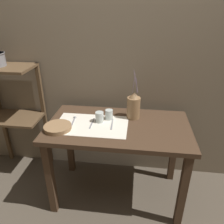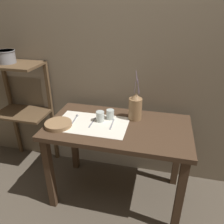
# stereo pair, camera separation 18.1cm
# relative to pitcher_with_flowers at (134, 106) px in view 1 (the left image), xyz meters

# --- Properties ---
(ground_plane) EXTENTS (12.00, 12.00, 0.00)m
(ground_plane) POSITION_rel_pitcher_with_flowers_xyz_m (-0.12, -0.15, -0.90)
(ground_plane) COLOR brown
(stone_wall_back) EXTENTS (7.00, 0.06, 2.40)m
(stone_wall_back) POSITION_rel_pitcher_with_flowers_xyz_m (-0.12, 0.30, 0.30)
(stone_wall_back) COLOR #7A6B56
(stone_wall_back) RESTS_ON ground_plane
(wooden_table) EXTENTS (1.22, 0.68, 0.78)m
(wooden_table) POSITION_rel_pitcher_with_flowers_xyz_m (-0.12, -0.15, -0.23)
(wooden_table) COLOR #422D1E
(wooden_table) RESTS_ON ground_plane
(wooden_shelf_unit) EXTENTS (0.54, 0.35, 1.20)m
(wooden_shelf_unit) POSITION_rel_pitcher_with_flowers_xyz_m (-1.22, 0.11, -0.06)
(wooden_shelf_unit) COLOR brown
(wooden_shelf_unit) RESTS_ON ground_plane
(linen_cloth) EXTENTS (0.62, 0.38, 0.00)m
(linen_cloth) POSITION_rel_pitcher_with_flowers_xyz_m (-0.35, -0.18, -0.11)
(linen_cloth) COLOR silver
(linen_cloth) RESTS_ON wooden_table
(pitcher_with_flowers) EXTENTS (0.12, 0.12, 0.44)m
(pitcher_with_flowers) POSITION_rel_pitcher_with_flowers_xyz_m (0.00, 0.00, 0.00)
(pitcher_with_flowers) COLOR olive
(pitcher_with_flowers) RESTS_ON wooden_table
(wooden_bowl) EXTENTS (0.23, 0.23, 0.04)m
(wooden_bowl) POSITION_rel_pitcher_with_flowers_xyz_m (-0.61, -0.28, -0.10)
(wooden_bowl) COLOR #8E6B47
(wooden_bowl) RESTS_ON wooden_table
(glass_tumbler_near) EXTENTS (0.07, 0.07, 0.09)m
(glass_tumbler_near) POSITION_rel_pitcher_with_flowers_xyz_m (-0.29, -0.12, -0.06)
(glass_tumbler_near) COLOR #B7C1BC
(glass_tumbler_near) RESTS_ON wooden_table
(glass_tumbler_far) EXTENTS (0.07, 0.07, 0.09)m
(glass_tumbler_far) POSITION_rel_pitcher_with_flowers_xyz_m (-0.21, -0.06, -0.07)
(glass_tumbler_far) COLOR #B7C1BC
(glass_tumbler_far) RESTS_ON wooden_table
(spoon_inner) EXTENTS (0.03, 0.20, 0.02)m
(spoon_inner) POSITION_rel_pitcher_with_flowers_xyz_m (-0.52, -0.11, -0.11)
(spoon_inner) COLOR gray
(spoon_inner) RESTS_ON wooden_table
(fork_outer) EXTENTS (0.01, 0.18, 0.00)m
(fork_outer) POSITION_rel_pitcher_with_flowers_xyz_m (-0.35, -0.16, -0.11)
(fork_outer) COLOR gray
(fork_outer) RESTS_ON wooden_table
(knife_center) EXTENTS (0.02, 0.18, 0.00)m
(knife_center) POSITION_rel_pitcher_with_flowers_xyz_m (-0.17, -0.15, -0.11)
(knife_center) COLOR gray
(knife_center) RESTS_ON wooden_table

